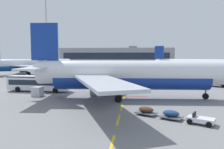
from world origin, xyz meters
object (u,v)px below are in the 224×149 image
airliner_far_right (32,65)px  baggage_train (171,114)px  airliner_foreground (127,74)px  apron_light_mast_near (46,24)px  apron_shuttle_bus (39,82)px  uld_cargo_container (38,91)px  fuel_service_truck (215,79)px  airliner_far_center (188,64)px

airliner_far_right → baggage_train: size_ratio=3.57×
airliner_foreground → apron_light_mast_near: (-28.11, 35.23, 13.37)m
apron_shuttle_bus → baggage_train: 28.17m
airliner_far_right → apron_light_mast_near: bearing=-39.1°
apron_shuttle_bus → apron_light_mast_near: 35.12m
uld_cargo_container → apron_light_mast_near: size_ratio=0.06×
apron_shuttle_bus → apron_light_mast_near: apron_light_mast_near is taller
fuel_service_truck → baggage_train: bearing=-117.5°
airliner_far_center → uld_cargo_container: airliner_far_center is taller
airliner_far_center → apron_shuttle_bus: airliner_far_center is taller
airliner_far_right → fuel_service_truck: airliner_far_right is taller
airliner_far_right → airliner_far_center: bearing=10.8°
uld_cargo_container → baggage_train: bearing=-29.3°
uld_cargo_container → apron_light_mast_near: (-12.56, 34.52, 16.52)m
airliner_foreground → uld_cargo_container: airliner_foreground is taller
fuel_service_truck → baggage_train: fuel_service_truck is taller
airliner_foreground → fuel_service_truck: size_ratio=4.83×
airliner_far_center → apron_light_mast_near: apron_light_mast_near is taller
fuel_service_truck → baggage_train: size_ratio=0.87×
apron_light_mast_near → fuel_service_truck: bearing=-21.7°
airliner_far_center → uld_cargo_container: (-37.82, -53.49, -2.80)m
airliner_far_right → airliner_foreground: bearing=-48.8°
apron_shuttle_bus → fuel_service_truck: size_ratio=1.69×
apron_light_mast_near → uld_cargo_container: bearing=-70.0°
airliner_far_right → apron_light_mast_near: 18.16m
fuel_service_truck → uld_cargo_container: size_ratio=4.13×
airliner_foreground → uld_cargo_container: 15.88m
fuel_service_truck → apron_light_mast_near: apron_light_mast_near is taller
airliner_foreground → apron_shuttle_bus: 18.57m
airliner_foreground → airliner_far_center: size_ratio=1.15×
apron_light_mast_near → apron_shuttle_bus: bearing=-70.4°
airliner_foreground → apron_shuttle_bus: size_ratio=2.86×
airliner_foreground → apron_shuttle_bus: bearing=162.4°
baggage_train → airliner_far_center: bearing=75.3°
uld_cargo_container → apron_light_mast_near: apron_light_mast_near is taller
apron_shuttle_bus → baggage_train: size_ratio=1.47×
airliner_far_center → uld_cargo_container: bearing=-125.3°
airliner_foreground → baggage_train: airliner_foreground is taller
fuel_service_truck → baggage_train: (-14.19, -27.24, -1.12)m
airliner_far_center → fuel_service_truck: 38.06m
airliner_far_center → fuel_service_truck: bearing=-94.3°
fuel_service_truck → apron_shuttle_bus: bearing=-163.8°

